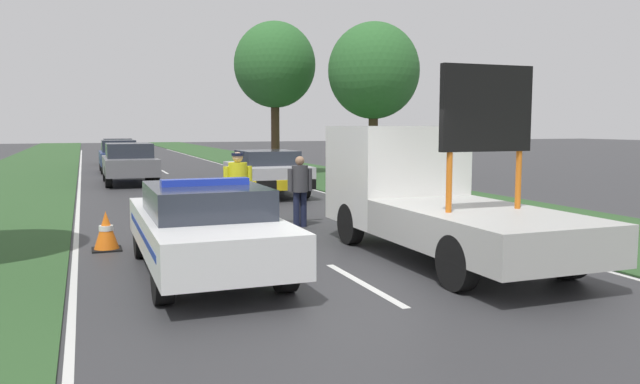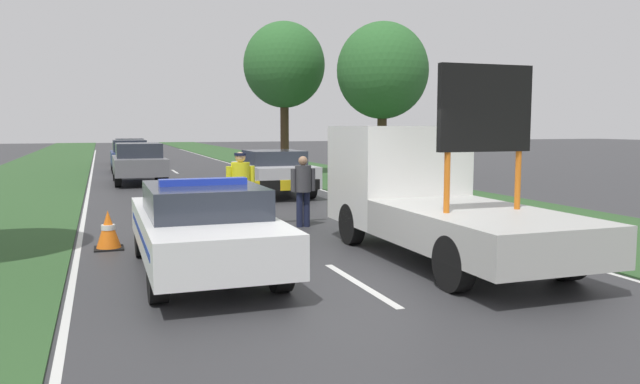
{
  "view_description": "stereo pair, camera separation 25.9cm",
  "coord_description": "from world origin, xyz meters",
  "px_view_note": "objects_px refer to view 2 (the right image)",
  "views": [
    {
      "loc": [
        -3.69,
        -8.25,
        2.26
      ],
      "look_at": [
        0.19,
        1.97,
        1.1
      ],
      "focal_mm": 35.0,
      "sensor_mm": 36.0,
      "label": 1
    },
    {
      "loc": [
        -3.44,
        -8.34,
        2.26
      ],
      "look_at": [
        0.19,
        1.97,
        1.1
      ],
      "focal_mm": 35.0,
      "sensor_mm": 36.0,
      "label": 2
    }
  ],
  "objects_px": {
    "queued_car_hatch_blue": "(130,155)",
    "queued_car_sedan_black": "(130,151)",
    "traffic_cone_near_police": "(172,215)",
    "queued_car_suv_grey": "(139,162)",
    "police_car": "(203,226)",
    "traffic_cone_near_truck": "(108,230)",
    "roadside_tree_near_left": "(383,71)",
    "queued_car_sedan_silver": "(273,172)",
    "police_officer": "(241,185)",
    "roadside_tree_mid_left": "(284,66)",
    "traffic_cone_centre_front": "(367,198)",
    "pedestrian_civilian": "(303,186)",
    "road_barrier": "(259,189)",
    "work_truck": "(425,192)"
  },
  "relations": [
    {
      "from": "roadside_tree_near_left",
      "to": "roadside_tree_mid_left",
      "type": "relative_size",
      "value": 0.93
    },
    {
      "from": "road_barrier",
      "to": "traffic_cone_near_truck",
      "type": "relative_size",
      "value": 4.04
    },
    {
      "from": "road_barrier",
      "to": "queued_car_sedan_black",
      "type": "xyz_separation_m",
      "value": [
        -1.75,
        25.16,
        -0.07
      ]
    },
    {
      "from": "police_car",
      "to": "roadside_tree_near_left",
      "type": "distance_m",
      "value": 17.63
    },
    {
      "from": "police_officer",
      "to": "queued_car_hatch_blue",
      "type": "bearing_deg",
      "value": -64.28
    },
    {
      "from": "queued_car_sedan_silver",
      "to": "roadside_tree_near_left",
      "type": "height_order",
      "value": "roadside_tree_near_left"
    },
    {
      "from": "work_truck",
      "to": "police_car",
      "type": "bearing_deg",
      "value": 6.92
    },
    {
      "from": "queued_car_sedan_silver",
      "to": "queued_car_suv_grey",
      "type": "xyz_separation_m",
      "value": [
        -3.89,
        5.94,
        0.06
      ]
    },
    {
      "from": "work_truck",
      "to": "road_barrier",
      "type": "xyz_separation_m",
      "value": [
        -2.06,
        3.95,
        -0.25
      ]
    },
    {
      "from": "traffic_cone_near_police",
      "to": "queued_car_hatch_blue",
      "type": "height_order",
      "value": "queued_car_hatch_blue"
    },
    {
      "from": "police_car",
      "to": "roadside_tree_near_left",
      "type": "xyz_separation_m",
      "value": [
        9.68,
        14.24,
        3.78
      ]
    },
    {
      "from": "police_officer",
      "to": "queued_car_suv_grey",
      "type": "distance_m",
      "value": 12.7
    },
    {
      "from": "road_barrier",
      "to": "queued_car_suv_grey",
      "type": "xyz_separation_m",
      "value": [
        -1.98,
        11.81,
        0.0
      ]
    },
    {
      "from": "police_car",
      "to": "roadside_tree_near_left",
      "type": "height_order",
      "value": "roadside_tree_near_left"
    },
    {
      "from": "police_car",
      "to": "traffic_cone_near_truck",
      "type": "bearing_deg",
      "value": 118.98
    },
    {
      "from": "road_barrier",
      "to": "queued_car_sedan_black",
      "type": "relative_size",
      "value": 0.73
    },
    {
      "from": "road_barrier",
      "to": "roadside_tree_near_left",
      "type": "height_order",
      "value": "roadside_tree_near_left"
    },
    {
      "from": "traffic_cone_centre_front",
      "to": "queued_car_suv_grey",
      "type": "bearing_deg",
      "value": 116.66
    },
    {
      "from": "police_officer",
      "to": "pedestrian_civilian",
      "type": "relative_size",
      "value": 1.08
    },
    {
      "from": "police_car",
      "to": "work_truck",
      "type": "distance_m",
      "value": 4.02
    },
    {
      "from": "pedestrian_civilian",
      "to": "queued_car_sedan_black",
      "type": "height_order",
      "value": "pedestrian_civilian"
    },
    {
      "from": "queued_car_sedan_silver",
      "to": "queued_car_hatch_blue",
      "type": "relative_size",
      "value": 1.04
    },
    {
      "from": "traffic_cone_near_police",
      "to": "traffic_cone_centre_front",
      "type": "height_order",
      "value": "traffic_cone_centre_front"
    },
    {
      "from": "traffic_cone_centre_front",
      "to": "roadside_tree_near_left",
      "type": "distance_m",
      "value": 10.62
    },
    {
      "from": "queued_car_hatch_blue",
      "to": "queued_car_sedan_black",
      "type": "xyz_separation_m",
      "value": [
        0.28,
        6.67,
        -0.04
      ]
    },
    {
      "from": "road_barrier",
      "to": "pedestrian_civilian",
      "type": "xyz_separation_m",
      "value": [
        0.87,
        -0.55,
        0.1
      ]
    },
    {
      "from": "roadside_tree_near_left",
      "to": "roadside_tree_mid_left",
      "type": "bearing_deg",
      "value": 126.12
    },
    {
      "from": "traffic_cone_centre_front",
      "to": "roadside_tree_mid_left",
      "type": "relative_size",
      "value": 0.1
    },
    {
      "from": "pedestrian_civilian",
      "to": "queued_car_sedan_silver",
      "type": "relative_size",
      "value": 0.38
    },
    {
      "from": "police_officer",
      "to": "road_barrier",
      "type": "bearing_deg",
      "value": -105.11
    },
    {
      "from": "road_barrier",
      "to": "traffic_cone_near_truck",
      "type": "xyz_separation_m",
      "value": [
        -3.3,
        -1.79,
        -0.48
      ]
    },
    {
      "from": "work_truck",
      "to": "police_officer",
      "type": "distance_m",
      "value": 4.12
    },
    {
      "from": "queued_car_hatch_blue",
      "to": "queued_car_sedan_black",
      "type": "distance_m",
      "value": 6.67
    },
    {
      "from": "traffic_cone_near_police",
      "to": "traffic_cone_centre_front",
      "type": "bearing_deg",
      "value": 16.53
    },
    {
      "from": "police_officer",
      "to": "traffic_cone_near_police",
      "type": "bearing_deg",
      "value": -2.61
    },
    {
      "from": "traffic_cone_near_police",
      "to": "traffic_cone_centre_front",
      "type": "distance_m",
      "value": 5.48
    },
    {
      "from": "queued_car_sedan_silver",
      "to": "queued_car_suv_grey",
      "type": "bearing_deg",
      "value": -56.82
    },
    {
      "from": "road_barrier",
      "to": "roadside_tree_near_left",
      "type": "xyz_separation_m",
      "value": [
        7.74,
        10.04,
        3.68
      ]
    },
    {
      "from": "traffic_cone_centre_front",
      "to": "queued_car_hatch_blue",
      "type": "bearing_deg",
      "value": 107.21
    },
    {
      "from": "traffic_cone_centre_front",
      "to": "roadside_tree_mid_left",
      "type": "bearing_deg",
      "value": 83.59
    },
    {
      "from": "queued_car_hatch_blue",
      "to": "queued_car_sedan_black",
      "type": "height_order",
      "value": "queued_car_hatch_blue"
    },
    {
      "from": "pedestrian_civilian",
      "to": "traffic_cone_centre_front",
      "type": "bearing_deg",
      "value": 33.27
    },
    {
      "from": "traffic_cone_near_police",
      "to": "queued_car_suv_grey",
      "type": "relative_size",
      "value": 0.15
    },
    {
      "from": "road_barrier",
      "to": "roadside_tree_near_left",
      "type": "relative_size",
      "value": 0.44
    },
    {
      "from": "traffic_cone_near_truck",
      "to": "traffic_cone_near_police",
      "type": "bearing_deg",
      "value": 50.25
    },
    {
      "from": "road_barrier",
      "to": "pedestrian_civilian",
      "type": "height_order",
      "value": "pedestrian_civilian"
    },
    {
      "from": "pedestrian_civilian",
      "to": "traffic_cone_near_police",
      "type": "bearing_deg",
      "value": 168.13
    },
    {
      "from": "traffic_cone_near_truck",
      "to": "roadside_tree_mid_left",
      "type": "bearing_deg",
      "value": 63.37
    },
    {
      "from": "traffic_cone_near_truck",
      "to": "queued_car_hatch_blue",
      "type": "relative_size",
      "value": 0.18
    },
    {
      "from": "traffic_cone_centre_front",
      "to": "police_car",
      "type": "bearing_deg",
      "value": -133.15
    }
  ]
}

